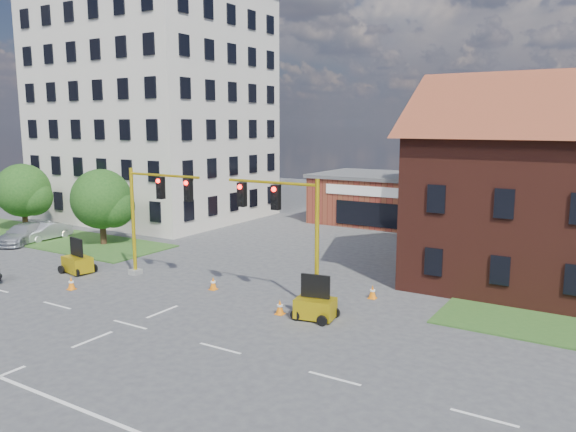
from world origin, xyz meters
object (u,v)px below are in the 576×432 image
object	(u,v)px
signal_mast_west	(153,210)
signal_mast_east	(287,225)
trailer_west	(77,263)
pickup_white	(449,263)
trailer_east	(315,306)

from	to	relation	value
signal_mast_west	signal_mast_east	world-z (taller)	same
signal_mast_west	trailer_west	distance (m)	6.02
trailer_west	pickup_white	size ratio (longest dim) A/B	0.36
pickup_white	signal_mast_east	bearing A→B (deg)	130.38
trailer_west	trailer_east	xyz separation A→B (m)	(15.72, 0.39, -0.01)
trailer_east	signal_mast_west	bearing A→B (deg)	164.45
trailer_west	trailer_east	bearing A→B (deg)	13.18
signal_mast_east	pickup_white	xyz separation A→B (m)	(5.24, 9.21, -3.15)
trailer_west	pickup_white	distance (m)	21.61
signal_mast_west	pickup_white	size ratio (longest dim) A/B	1.12
trailer_east	pickup_white	distance (m)	10.78
signal_mast_east	trailer_east	bearing A→B (deg)	-27.12
trailer_east	signal_mast_east	bearing A→B (deg)	143.25
signal_mast_east	pickup_white	bearing A→B (deg)	60.35
signal_mast_west	signal_mast_east	xyz separation A→B (m)	(8.71, 0.00, 0.00)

